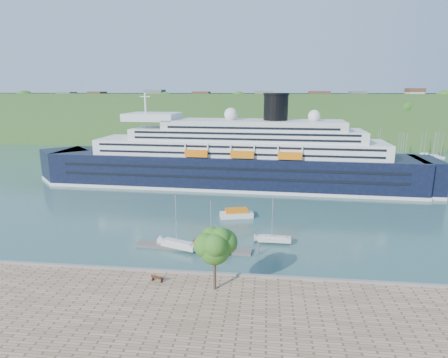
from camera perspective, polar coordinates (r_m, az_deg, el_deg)
ground at (r=54.50m, az=-6.94°, el=-14.79°), size 400.00×400.00×0.00m
far_hillside at (r=192.48m, az=3.05°, el=9.31°), size 400.00×50.00×24.00m
quay_coping at (r=53.80m, az=-7.03°, el=-13.80°), size 220.00×0.50×0.30m
cruise_ship at (r=100.89m, az=1.03°, el=5.92°), size 112.07×20.50×25.05m
park_bench at (r=51.84m, az=-10.12°, el=-14.58°), size 1.72×1.06×1.03m
promenade_tree at (r=47.52m, az=-1.45°, el=-11.67°), size 5.46×5.46×9.05m
floating_pontoon at (r=63.18m, az=-4.65°, el=-10.39°), size 19.44×3.85×0.43m
sailboat_white_near at (r=61.54m, az=-6.93°, el=-6.88°), size 7.10×4.09×8.86m
sailboat_red at (r=60.45m, az=-1.64°, el=-7.49°), size 6.57×3.96×8.21m
sailboat_white_far at (r=64.27m, az=7.75°, el=-6.42°), size 6.20×1.75×7.99m
tender_launch at (r=77.50m, az=1.91°, el=-5.20°), size 7.21×3.85×1.89m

